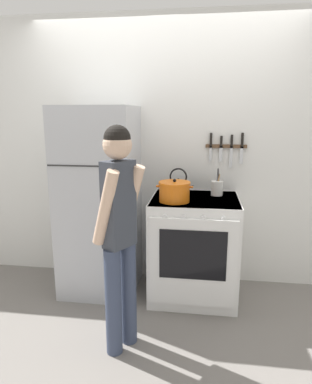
{
  "coord_description": "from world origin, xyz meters",
  "views": [
    {
      "loc": [
        0.36,
        -3.27,
        1.65
      ],
      "look_at": [
        -0.03,
        -0.49,
        1.0
      ],
      "focal_mm": 32.0,
      "sensor_mm": 36.0,
      "label": 1
    }
  ],
  "objects_px": {
    "refrigerator": "(100,201)",
    "dutch_oven_pot": "(174,192)",
    "tea_kettle": "(178,187)",
    "utensil_jar": "(217,188)",
    "stove_range": "(194,248)",
    "person": "(119,228)"
  },
  "relations": [
    {
      "from": "refrigerator",
      "to": "stove_range",
      "type": "height_order",
      "value": "refrigerator"
    },
    {
      "from": "tea_kettle",
      "to": "utensil_jar",
      "type": "relative_size",
      "value": 1.05
    },
    {
      "from": "dutch_oven_pot",
      "to": "person",
      "type": "distance_m",
      "value": 0.76
    },
    {
      "from": "stove_range",
      "to": "person",
      "type": "height_order",
      "value": "person"
    },
    {
      "from": "stove_range",
      "to": "person",
      "type": "bearing_deg",
      "value": -121.37
    },
    {
      "from": "refrigerator",
      "to": "utensil_jar",
      "type": "relative_size",
      "value": 6.92
    },
    {
      "from": "person",
      "to": "stove_range",
      "type": "bearing_deg",
      "value": -0.85
    },
    {
      "from": "refrigerator",
      "to": "dutch_oven_pot",
      "type": "height_order",
      "value": "refrigerator"
    },
    {
      "from": "person",
      "to": "dutch_oven_pot",
      "type": "bearing_deg",
      "value": 6.13
    },
    {
      "from": "stove_range",
      "to": "tea_kettle",
      "type": "xyz_separation_m",
      "value": [
        -0.16,
        0.16,
        0.52
      ]
    },
    {
      "from": "refrigerator",
      "to": "utensil_jar",
      "type": "height_order",
      "value": "refrigerator"
    },
    {
      "from": "refrigerator",
      "to": "stove_range",
      "type": "bearing_deg",
      "value": -2.85
    },
    {
      "from": "tea_kettle",
      "to": "utensil_jar",
      "type": "xyz_separation_m",
      "value": [
        0.35,
        0.01,
        0.0
      ]
    },
    {
      "from": "stove_range",
      "to": "utensil_jar",
      "type": "distance_m",
      "value": 0.58
    },
    {
      "from": "stove_range",
      "to": "dutch_oven_pot",
      "type": "distance_m",
      "value": 0.57
    },
    {
      "from": "refrigerator",
      "to": "utensil_jar",
      "type": "xyz_separation_m",
      "value": [
        1.07,
        0.13,
        0.13
      ]
    },
    {
      "from": "utensil_jar",
      "to": "person",
      "type": "height_order",
      "value": "person"
    },
    {
      "from": "person",
      "to": "utensil_jar",
      "type": "bearing_deg",
      "value": -4.56
    },
    {
      "from": "tea_kettle",
      "to": "person",
      "type": "height_order",
      "value": "person"
    },
    {
      "from": "dutch_oven_pot",
      "to": "utensil_jar",
      "type": "height_order",
      "value": "utensil_jar"
    },
    {
      "from": "refrigerator",
      "to": "stove_range",
      "type": "distance_m",
      "value": 0.96
    },
    {
      "from": "dutch_oven_pot",
      "to": "person",
      "type": "bearing_deg",
      "value": -114.39
    }
  ]
}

